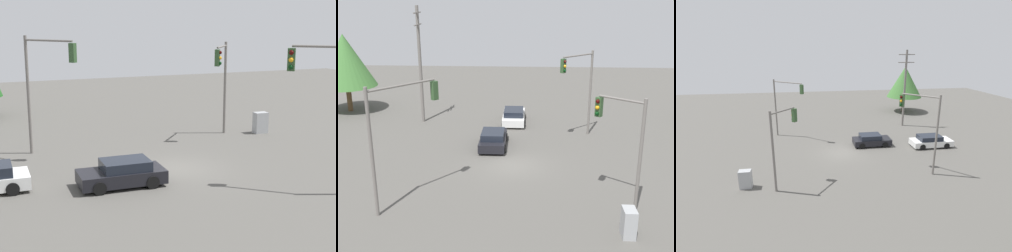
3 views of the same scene
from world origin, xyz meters
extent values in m
plane|color=#54514C|center=(0.00, 0.00, 0.00)|extent=(80.00, 80.00, 0.00)
cylinder|color=black|center=(-8.58, -1.21, 0.31)|extent=(0.62, 0.22, 0.62)
cylinder|color=black|center=(-8.58, 0.61, 0.31)|extent=(0.62, 0.22, 0.62)
cube|color=black|center=(-3.57, -1.64, 0.49)|extent=(4.14, 1.90, 0.63)
cube|color=black|center=(-3.37, -1.64, 1.05)|extent=(2.28, 1.68, 0.48)
cylinder|color=black|center=(-4.86, -2.54, 0.32)|extent=(0.63, 0.22, 0.63)
cylinder|color=black|center=(-4.86, -0.73, 0.32)|extent=(0.63, 0.22, 0.63)
cylinder|color=black|center=(-2.29, -2.54, 0.32)|extent=(0.63, 0.22, 0.63)
cylinder|color=black|center=(-2.29, -0.73, 0.32)|extent=(0.63, 0.22, 0.63)
cylinder|color=slate|center=(6.11, 6.77, 3.14)|extent=(0.18, 0.18, 6.28)
cylinder|color=slate|center=(5.32, 5.77, 6.03)|extent=(1.68, 2.07, 0.12)
cube|color=#2D4C28|center=(4.52, 4.77, 5.40)|extent=(0.43, 0.44, 1.05)
sphere|color=#360503|center=(4.66, 4.66, 5.74)|extent=(0.22, 0.22, 0.22)
sphere|color=orange|center=(4.66, 4.66, 5.40)|extent=(0.22, 0.22, 0.22)
sphere|color=black|center=(4.66, 4.66, 5.07)|extent=(0.22, 0.22, 0.22)
cylinder|color=slate|center=(-7.00, 5.98, 3.46)|extent=(0.18, 0.18, 6.92)
cylinder|color=slate|center=(-5.88, 4.76, 6.67)|extent=(2.32, 2.52, 0.12)
cube|color=#2D4C28|center=(-4.77, 3.54, 6.05)|extent=(0.44, 0.44, 1.05)
sphere|color=#360503|center=(-4.64, 3.66, 6.38)|extent=(0.22, 0.22, 0.22)
sphere|color=orange|center=(-4.64, 3.66, 6.05)|extent=(0.22, 0.22, 0.22)
sphere|color=black|center=(-4.64, 3.66, 5.71)|extent=(0.22, 0.22, 0.22)
cube|color=#2D4C28|center=(3.91, -4.25, 6.06)|extent=(0.44, 0.43, 1.05)
sphere|color=#360503|center=(3.80, -4.39, 6.39)|extent=(0.22, 0.22, 0.22)
sphere|color=orange|center=(3.80, -4.39, 6.06)|extent=(0.22, 0.22, 0.22)
sphere|color=black|center=(3.80, -4.39, 5.72)|extent=(0.22, 0.22, 0.22)
cube|color=#9EA0A3|center=(8.47, 5.88, 0.73)|extent=(0.92, 0.62, 1.46)
camera|label=1|loc=(-9.72, -24.53, 8.14)|focal=55.00mm
camera|label=2|loc=(26.55, 0.96, 11.26)|focal=45.00mm
camera|label=3|loc=(3.73, 25.06, 10.52)|focal=28.00mm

